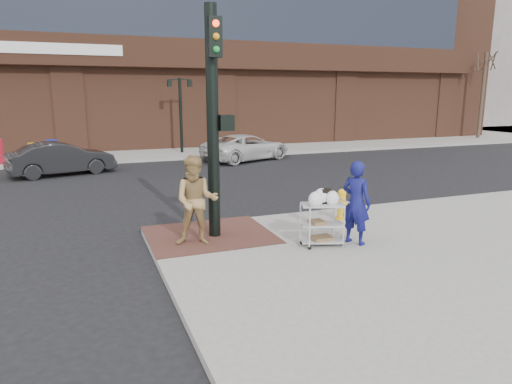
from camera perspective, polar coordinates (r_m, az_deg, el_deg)
name	(u,v)px	position (r m, az deg, el deg)	size (l,w,h in m)	color
ground	(247,250)	(9.98, -1.07, -7.27)	(220.00, 220.00, 0.00)	black
sidewalk_far	(255,128)	(43.88, -0.08, 7.97)	(65.00, 36.00, 0.15)	gray
brick_curb_ramp	(210,235)	(10.57, -5.83, -5.31)	(2.80, 2.40, 0.01)	#542C27
filler_block	(444,47)	(63.98, 22.45, 16.43)	(14.00, 20.00, 18.00)	slate
bare_tree_a	(487,51)	(37.30, 26.88, 15.47)	(1.80, 1.80, 7.20)	#382B21
lamp_post	(181,107)	(25.39, -9.42, 10.46)	(1.32, 0.22, 4.00)	black
traffic_signal_pole	(214,117)	(10.01, -5.28, 9.32)	(0.61, 0.51, 5.00)	black
woman_blue	(356,203)	(9.94, 12.41, -1.30)	(0.66, 0.43, 1.81)	#111459
pedestrian_tan	(196,201)	(9.69, -7.46, -1.11)	(0.93, 0.73, 1.92)	#A27F4C
sedan_dark	(62,159)	(20.59, -23.14, 3.87)	(1.45, 4.17, 1.37)	black
minivan_white	(246,147)	(23.19, -1.22, 5.61)	(2.19, 4.75, 1.32)	silver
utility_cart	(322,220)	(9.78, 8.26, -3.49)	(0.99, 0.75, 1.21)	#B0AFB5
fire_hydrant	(342,204)	(11.80, 10.66, -1.52)	(0.39, 0.27, 0.82)	yellow
newsbox_yellow	(33,152)	(23.98, -26.08, 4.46)	(0.38, 0.35, 0.91)	yellow
newsbox_blue	(52,150)	(23.83, -24.11, 4.76)	(0.44, 0.40, 1.05)	navy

